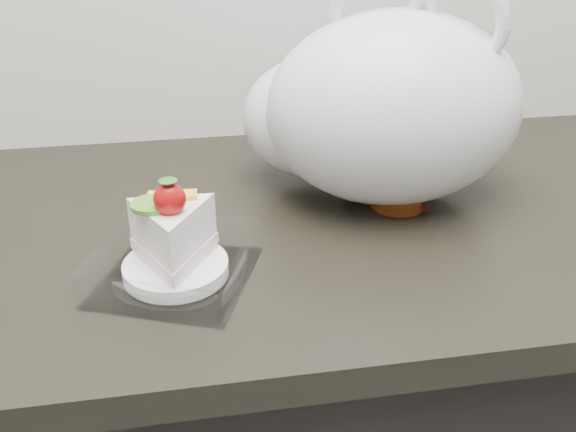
{
  "coord_description": "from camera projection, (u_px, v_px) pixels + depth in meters",
  "views": [
    {
      "loc": [
        -0.11,
        0.92,
        1.31
      ],
      "look_at": [
        0.0,
        1.61,
        0.94
      ],
      "focal_mm": 40.0,
      "sensor_mm": 36.0,
      "label": 1
    }
  ],
  "objects": [
    {
      "name": "mooncake_wrap",
      "position": [
        399.0,
        198.0,
        0.89
      ],
      "size": [
        0.16,
        0.15,
        0.03
      ],
      "rotation": [
        0.0,
        0.0,
        0.04
      ],
      "color": "white",
      "rests_on": "counter"
    },
    {
      "name": "plastic_bag",
      "position": [
        378.0,
        108.0,
        0.88
      ],
      "size": [
        0.44,
        0.38,
        0.32
      ],
      "rotation": [
        0.0,
        0.0,
        -0.38
      ],
      "color": "silver",
      "rests_on": "counter"
    },
    {
      "name": "cake_tray",
      "position": [
        174.0,
        252.0,
        0.72
      ],
      "size": [
        0.21,
        0.21,
        0.13
      ],
      "rotation": [
        0.0,
        0.0,
        -0.38
      ],
      "color": "white",
      "rests_on": "counter"
    }
  ]
}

